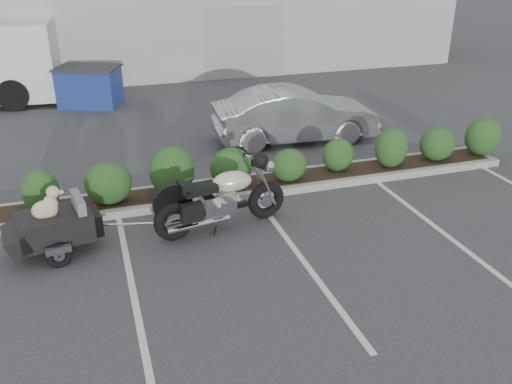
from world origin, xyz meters
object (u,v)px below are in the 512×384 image
object	(u,v)px
motorcycle	(222,199)
pet_trailer	(54,226)
sedan	(295,115)
dumpster	(90,86)

from	to	relation	value
motorcycle	pet_trailer	world-z (taller)	motorcycle
pet_trailer	sedan	xyz separation A→B (m)	(5.76, 3.99, 0.18)
motorcycle	sedan	xyz separation A→B (m)	(2.97, 4.01, 0.11)
pet_trailer	sedan	distance (m)	7.01
motorcycle	pet_trailer	bearing A→B (deg)	169.88
motorcycle	dumpster	distance (m)	9.21
motorcycle	dumpster	xyz separation A→B (m)	(-1.88, 9.02, 0.04)
pet_trailer	sedan	size ratio (longest dim) A/B	0.49
pet_trailer	dumpster	world-z (taller)	dumpster
pet_trailer	sedan	bearing A→B (deg)	25.04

